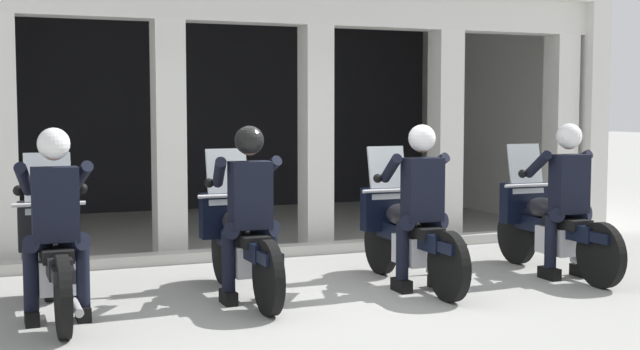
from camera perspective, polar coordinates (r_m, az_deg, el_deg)
ground_plane at (r=10.91m, az=-5.14°, el=-4.72°), size 80.00×80.00×0.00m
station_building at (r=12.93m, az=-8.36°, el=6.15°), size 10.33×5.18×3.35m
kerb_strip at (r=10.08m, az=-4.15°, el=-5.13°), size 9.83×0.24×0.12m
motorcycle_far_left at (r=7.59m, az=-17.24°, el=-5.14°), size 0.62×2.04×1.35m
police_officer_far_left at (r=7.25m, az=-17.15°, el=-2.09°), size 0.63×0.61×1.58m
motorcycle_center_left at (r=8.00m, az=-5.28°, el=-4.46°), size 0.62×2.04×1.35m
police_officer_center_left at (r=7.68m, az=-4.72°, el=-1.54°), size 0.63×0.61×1.58m
motorcycle_center_right at (r=8.53m, az=5.77°, el=-3.92°), size 0.62×2.04×1.35m
police_officer_center_right at (r=8.22m, az=6.69°, el=-1.16°), size 0.63×0.61×1.58m
motorcycle_far_right at (r=9.38m, az=14.94°, el=-3.27°), size 0.62×2.04×1.35m
police_officer_far_right at (r=9.11m, az=16.06°, el=-0.76°), size 0.63×0.61×1.58m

